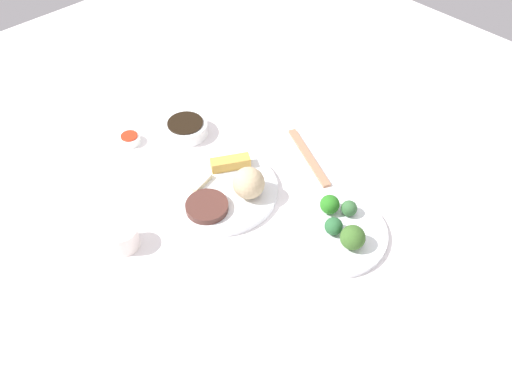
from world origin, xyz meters
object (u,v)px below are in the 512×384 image
at_px(main_plate, 220,189).
at_px(soy_sauce_bowl, 186,129).
at_px(teacup, 124,238).
at_px(sauce_ramekin_sweet_and_sour, 130,140).
at_px(chopsticks_pair, 309,157).
at_px(broccoli_plate, 333,232).

distance_m(main_plate, soy_sauce_bowl, 0.23).
relative_size(soy_sauce_bowl, teacup, 1.79).
height_order(main_plate, sauce_ramekin_sweet_and_sour, sauce_ramekin_sweet_and_sour).
relative_size(main_plate, chopsticks_pair, 1.27).
relative_size(main_plate, teacup, 4.33).
relative_size(sauce_ramekin_sweet_and_sour, teacup, 0.82).
distance_m(teacup, chopsticks_pair, 0.50).
xyz_separation_m(main_plate, chopsticks_pair, (0.07, 0.24, -0.00)).
bearing_deg(soy_sauce_bowl, sauce_ramekin_sweet_and_sour, -119.39).
height_order(main_plate, broccoli_plate, main_plate).
xyz_separation_m(soy_sauce_bowl, teacup, (0.20, -0.32, 0.01)).
height_order(sauce_ramekin_sweet_and_sour, chopsticks_pair, sauce_ramekin_sweet_and_sour).
xyz_separation_m(sauce_ramekin_sweet_and_sour, teacup, (0.27, -0.20, 0.02)).
bearing_deg(main_plate, broccoli_plate, 20.29).
distance_m(broccoli_plate, soy_sauce_bowl, 0.49).
bearing_deg(chopsticks_pair, sauce_ramekin_sweet_and_sour, -140.67).
bearing_deg(chopsticks_pair, main_plate, -105.45).
relative_size(broccoli_plate, soy_sauce_bowl, 2.08).
height_order(main_plate, teacup, teacup).
bearing_deg(soy_sauce_bowl, broccoli_plate, 3.05).
relative_size(sauce_ramekin_sweet_and_sour, chopsticks_pair, 0.24).
relative_size(teacup, chopsticks_pair, 0.29).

